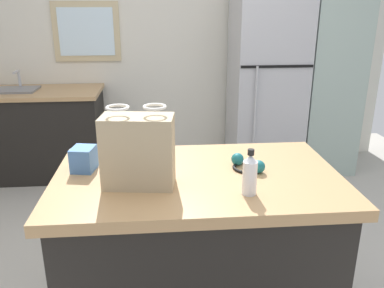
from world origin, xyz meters
TOP-DOWN VIEW (x-y plane):
  - ground at (0.00, 0.00)m, footprint 5.85×5.85m
  - back_wall at (-0.01, 2.28)m, footprint 4.88×0.13m
  - kitchen_island at (0.07, -0.37)m, footprint 1.38×0.85m
  - refrigerator at (1.00, 1.86)m, footprint 0.70×0.72m
  - tall_cabinet at (1.65, 1.86)m, footprint 0.55×0.65m
  - sink_counter at (-1.32, 1.88)m, footprint 1.26×0.68m
  - shopping_bag at (-0.20, -0.47)m, footprint 0.33×0.20m
  - small_box at (-0.48, -0.27)m, footprint 0.13×0.14m
  - bottle at (0.27, -0.60)m, footprint 0.06×0.06m
  - ear_defenders at (0.33, -0.32)m, footprint 0.21×0.21m

SIDE VIEW (x-z plane):
  - ground at x=0.00m, z-range 0.00..0.00m
  - sink_counter at x=-1.32m, z-range -0.08..1.00m
  - kitchen_island at x=0.07m, z-range 0.00..0.92m
  - refrigerator at x=1.00m, z-range 0.00..1.86m
  - ear_defenders at x=0.33m, z-range 0.91..0.98m
  - small_box at x=-0.48m, z-range 0.92..1.04m
  - bottle at x=0.27m, z-range 0.91..1.11m
  - tall_cabinet at x=1.65m, z-range 0.00..2.05m
  - shopping_bag at x=-0.20m, z-range 0.90..1.27m
  - back_wall at x=-0.01m, z-range 0.00..2.74m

